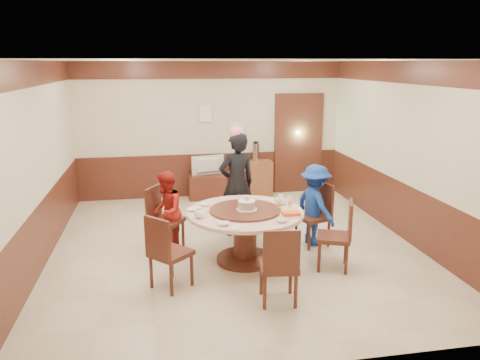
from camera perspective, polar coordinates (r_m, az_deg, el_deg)
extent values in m
plane|color=beige|center=(7.31, -0.64, -8.14)|extent=(6.00, 6.00, 0.00)
plane|color=white|center=(6.76, -0.70, 14.38)|extent=(6.00, 6.00, 0.00)
cube|color=beige|center=(9.83, -3.61, 6.09)|extent=(5.50, 0.04, 2.80)
cube|color=beige|center=(4.08, 6.43, -5.63)|extent=(5.50, 0.04, 2.80)
cube|color=beige|center=(7.00, -23.47, 1.65)|extent=(0.04, 6.00, 2.80)
cube|color=beige|center=(7.84, 19.61, 3.23)|extent=(0.04, 6.00, 2.80)
cube|color=#4C2117|center=(7.15, -0.65, -4.81)|extent=(5.50, 6.00, 0.90)
cube|color=#4C2117|center=(6.77, -0.70, 12.89)|extent=(5.50, 6.00, 0.35)
cube|color=#4C2117|center=(10.23, 7.11, 4.34)|extent=(1.05, 0.08, 2.18)
cube|color=#88D291|center=(10.25, 7.08, 4.36)|extent=(0.88, 0.02, 2.05)
cylinder|color=#4C2117|center=(6.82, 0.61, -9.57)|extent=(0.82, 0.82, 0.06)
cylinder|color=#4C2117|center=(6.70, 0.62, -7.02)|extent=(0.33, 0.33, 0.65)
cylinder|color=beige|center=(6.57, 0.62, -4.01)|extent=(1.64, 1.64, 0.05)
cylinder|color=#4C2117|center=(6.56, 0.62, -3.68)|extent=(1.00, 1.00, 0.03)
cube|color=#4C2117|center=(7.34, 8.86, -4.48)|extent=(0.54, 0.54, 0.06)
cube|color=#4C2117|center=(7.38, 10.28, -2.25)|extent=(0.15, 0.41, 0.50)
cube|color=#4C2117|center=(7.42, 8.79, -6.24)|extent=(0.36, 0.36, 0.42)
cube|color=#4C2117|center=(7.91, 0.35, -2.94)|extent=(0.51, 0.51, 0.06)
cube|color=#4C2117|center=(8.02, -0.16, -0.68)|extent=(0.42, 0.11, 0.50)
cube|color=#4C2117|center=(7.98, 0.35, -4.59)|extent=(0.36, 0.36, 0.42)
cube|color=#4C2117|center=(7.15, -8.96, -5.00)|extent=(0.60, 0.60, 0.06)
cube|color=#4C2117|center=(7.17, -10.51, -2.75)|extent=(0.25, 0.38, 0.50)
cube|color=#4C2117|center=(7.23, -8.89, -6.80)|extent=(0.36, 0.36, 0.42)
cube|color=#4C2117|center=(5.99, -8.43, -8.84)|extent=(0.62, 0.62, 0.06)
cube|color=#4C2117|center=(5.76, -10.03, -6.98)|extent=(0.31, 0.34, 0.50)
cube|color=#4C2117|center=(6.09, -8.35, -10.92)|extent=(0.36, 0.36, 0.42)
cube|color=#4C2117|center=(5.60, 4.70, -10.41)|extent=(0.49, 0.49, 0.06)
cube|color=#4C2117|center=(5.30, 5.09, -8.70)|extent=(0.42, 0.09, 0.50)
cube|color=#4C2117|center=(5.70, 4.65, -12.61)|extent=(0.36, 0.36, 0.42)
cube|color=#4C2117|center=(6.57, 11.32, -6.86)|extent=(0.57, 0.57, 0.06)
cube|color=#4C2117|center=(6.48, 13.30, -4.71)|extent=(0.19, 0.41, 0.50)
cube|color=#4C2117|center=(6.65, 11.22, -8.80)|extent=(0.36, 0.36, 0.42)
imported|color=black|center=(7.61, -0.41, -0.49)|extent=(0.70, 0.55, 1.70)
imported|color=#A01B15|center=(7.09, -8.97, -3.81)|extent=(0.54, 0.65, 1.22)
imported|color=#173997|center=(7.31, 9.16, -3.03)|extent=(0.71, 0.93, 1.27)
cylinder|color=white|center=(6.53, 0.80, -3.58)|extent=(0.29, 0.29, 0.01)
cylinder|color=tan|center=(6.51, 0.80, -3.08)|extent=(0.23, 0.23, 0.11)
cylinder|color=white|center=(6.49, 0.81, -2.57)|extent=(0.24, 0.24, 0.01)
sphere|color=pink|center=(6.48, 0.81, -2.25)|extent=(0.07, 0.07, 0.07)
ellipsoid|color=white|center=(6.28, -4.96, -4.11)|extent=(0.17, 0.15, 0.13)
ellipsoid|color=white|center=(6.87, 4.94, -2.51)|extent=(0.17, 0.15, 0.13)
imported|color=white|center=(6.82, -4.25, -3.00)|extent=(0.13, 0.13, 0.03)
imported|color=white|center=(6.14, 5.06, -4.93)|extent=(0.15, 0.15, 0.05)
imported|color=white|center=(6.01, -1.99, -5.35)|extent=(0.15, 0.15, 0.04)
imported|color=white|center=(6.54, 6.60, -3.77)|extent=(0.14, 0.14, 0.04)
imported|color=white|center=(6.60, -5.89, -3.64)|extent=(0.14, 0.14, 0.03)
imported|color=white|center=(7.15, 0.83, -2.12)|extent=(0.13, 0.13, 0.04)
cylinder|color=white|center=(5.91, -0.57, -5.79)|extent=(0.18, 0.18, 0.01)
cylinder|color=white|center=(7.12, 3.42, -2.33)|extent=(0.18, 0.18, 0.01)
cube|color=white|center=(6.38, 6.24, -4.35)|extent=(0.30, 0.20, 0.02)
cube|color=#E7521A|center=(6.37, 6.25, -4.08)|extent=(0.24, 0.15, 0.04)
cylinder|color=white|center=(6.62, 4.79, -2.97)|extent=(0.06, 0.06, 0.16)
cylinder|color=white|center=(6.72, 6.14, -2.74)|extent=(0.06, 0.06, 0.16)
cube|color=#4C2117|center=(9.81, -3.78, -0.79)|extent=(0.85, 0.45, 0.50)
imported|color=gray|center=(9.70, -3.82, 1.77)|extent=(0.70, 0.22, 0.40)
cube|color=brown|center=(9.95, 1.55, 0.20)|extent=(0.80, 0.40, 0.75)
cylinder|color=silver|center=(9.84, 1.93, 3.41)|extent=(0.15, 0.15, 0.38)
cube|color=white|center=(9.73, -4.20, 8.08)|extent=(0.25, 0.00, 0.35)
cube|color=white|center=(9.86, -0.39, 6.44)|extent=(0.30, 0.00, 0.22)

